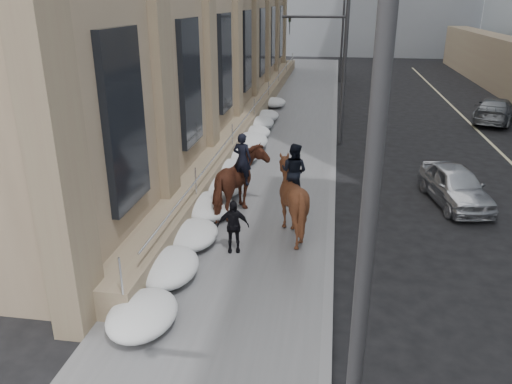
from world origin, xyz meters
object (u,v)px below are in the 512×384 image
Objects in this scene: mounted_horse_left at (240,182)px; mounted_horse_right at (291,195)px; car_silver at (455,186)px; car_grey at (495,110)px; pedestrian at (233,226)px.

mounted_horse_left is 2.08m from mounted_horse_right.
mounted_horse_left is 7.74m from car_silver.
car_grey is at bearing -99.46° from mounted_horse_right.
mounted_horse_right is at bearing 80.42° from car_grey.
car_grey is (10.54, 16.96, -0.61)m from mounted_horse_right.
mounted_horse_right is (1.78, -1.07, 0.06)m from mounted_horse_left.
mounted_horse_right is 6.58m from car_silver.
car_silver is at bearing -125.43° from mounted_horse_right.
mounted_horse_right is 0.70× the size of car_silver.
car_grey is (5.00, 13.47, 0.04)m from car_silver.
pedestrian reaches higher than car_silver.
pedestrian is at bearing 110.06° from mounted_horse_left.
mounted_horse_left is 0.71× the size of car_silver.
pedestrian is at bearing 79.14° from car_grey.
pedestrian is at bearing -155.38° from car_silver.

